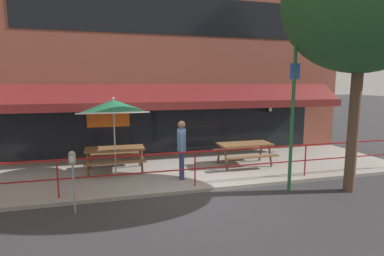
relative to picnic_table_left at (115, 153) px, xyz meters
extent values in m
plane|color=#2D2D30|center=(2.07, -2.25, -0.71)|extent=(120.00, 120.00, 0.00)
cube|color=gray|center=(2.07, -0.25, -0.66)|extent=(15.00, 4.00, 0.10)
cube|color=brown|center=(2.07, 2.00, 3.01)|extent=(15.00, 0.50, 7.44)
cube|color=black|center=(2.07, 1.74, 4.65)|extent=(10.50, 0.02, 1.40)
cube|color=black|center=(2.07, 1.74, 0.64)|extent=(12.00, 0.02, 2.30)
cube|color=orange|center=(-0.18, 1.72, 0.94)|extent=(1.50, 0.02, 0.70)
cube|color=maroon|center=(2.07, 1.20, 1.79)|extent=(13.80, 0.92, 0.70)
cube|color=maroon|center=(2.07, 0.69, 1.39)|extent=(13.80, 0.08, 0.28)
cube|color=black|center=(6.20, 1.61, 1.32)|extent=(0.04, 0.28, 0.04)
cube|color=black|center=(6.20, 1.47, 1.14)|extent=(0.18, 0.18, 0.28)
cube|color=beige|center=(6.20, 1.47, 1.14)|extent=(0.13, 0.19, 0.20)
cylinder|color=maroon|center=(-1.38, -1.95, -0.13)|extent=(0.04, 0.04, 0.95)
cylinder|color=maroon|center=(2.07, -1.95, -0.13)|extent=(0.04, 0.04, 0.95)
cylinder|color=maroon|center=(5.52, -1.95, -0.13)|extent=(0.04, 0.04, 0.95)
cube|color=maroon|center=(2.07, -1.95, 0.34)|extent=(13.80, 0.04, 0.04)
cube|color=maroon|center=(2.07, -1.95, -0.13)|extent=(13.80, 0.03, 0.03)
cube|color=brown|center=(0.00, 0.00, 0.13)|extent=(1.80, 0.80, 0.05)
cube|color=brown|center=(0.00, -0.58, -0.17)|extent=(1.80, 0.26, 0.04)
cube|color=brown|center=(0.00, 0.58, -0.17)|extent=(1.80, 0.26, 0.04)
cylinder|color=brown|center=(0.80, -0.32, -0.24)|extent=(0.07, 0.30, 0.73)
cylinder|color=brown|center=(0.80, 0.32, -0.24)|extent=(0.07, 0.30, 0.73)
cylinder|color=brown|center=(-0.80, -0.32, -0.24)|extent=(0.07, 0.30, 0.73)
cylinder|color=brown|center=(-0.80, 0.32, -0.24)|extent=(0.07, 0.30, 0.73)
cube|color=brown|center=(4.26, -0.38, 0.13)|extent=(1.80, 0.80, 0.05)
cube|color=brown|center=(4.26, -0.96, -0.17)|extent=(1.80, 0.26, 0.04)
cube|color=brown|center=(4.26, 0.20, -0.17)|extent=(1.80, 0.26, 0.04)
cylinder|color=brown|center=(5.06, -0.70, -0.24)|extent=(0.07, 0.30, 0.73)
cylinder|color=brown|center=(5.06, -0.06, -0.24)|extent=(0.07, 0.30, 0.73)
cylinder|color=brown|center=(3.46, -0.70, -0.24)|extent=(0.07, 0.30, 0.73)
cylinder|color=brown|center=(3.46, -0.06, -0.24)|extent=(0.07, 0.30, 0.73)
cylinder|color=#B7B2A8|center=(0.00, -0.38, 0.54)|extent=(0.04, 0.04, 2.30)
cone|color=#1E6B47|center=(0.00, -0.38, 1.49)|extent=(2.10, 2.13, 0.59)
cylinder|color=white|center=(0.00, -0.38, 1.30)|extent=(2.14, 2.14, 0.23)
sphere|color=#B7B2A8|center=(0.00, -0.38, 1.73)|extent=(0.07, 0.07, 0.07)
cylinder|color=navy|center=(1.89, -1.14, -0.18)|extent=(0.15, 0.15, 0.86)
cylinder|color=navy|center=(1.84, -1.33, -0.18)|extent=(0.15, 0.15, 0.86)
cube|color=#4C709E|center=(1.87, -1.24, 0.55)|extent=(0.33, 0.44, 0.60)
cylinder|color=#4C709E|center=(1.93, -0.98, 0.52)|extent=(0.10, 0.10, 0.54)
cylinder|color=#4C709E|center=(1.81, -1.49, 0.52)|extent=(0.10, 0.10, 0.54)
sphere|color=brown|center=(1.87, -1.24, 0.99)|extent=(0.22, 0.22, 0.22)
cylinder|color=gray|center=(-0.92, -2.74, -0.13)|extent=(0.04, 0.04, 1.15)
cylinder|color=gray|center=(-0.92, -2.74, 0.54)|extent=(0.15, 0.15, 0.20)
sphere|color=gray|center=(-0.92, -2.74, 0.64)|extent=(0.14, 0.14, 0.14)
cube|color=silver|center=(-0.92, -2.82, 0.55)|extent=(0.08, 0.01, 0.13)
cylinder|color=#1E6033|center=(4.50, -2.70, 1.50)|extent=(0.09, 0.09, 4.41)
cube|color=blue|center=(4.50, -2.72, 2.47)|extent=(0.28, 0.02, 0.40)
cylinder|color=brown|center=(6.04, -3.15, 1.06)|extent=(0.28, 0.28, 3.53)
ellipsoid|color=#235128|center=(6.04, -3.15, 4.14)|extent=(4.05, 3.65, 3.44)
camera|label=1|loc=(-0.05, -9.52, 2.16)|focal=28.00mm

